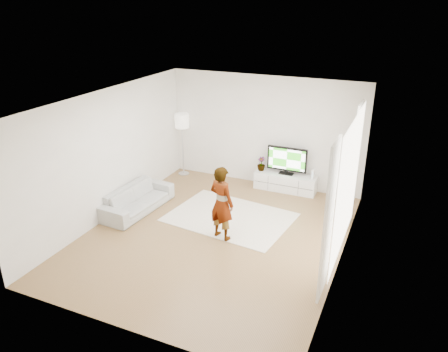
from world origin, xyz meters
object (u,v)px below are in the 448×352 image
at_px(rug, 230,217).
at_px(floor_lamp, 182,124).
at_px(television, 287,160).
at_px(sofa, 138,199).
at_px(player, 222,203).
at_px(media_console, 285,182).

bearing_deg(rug, floor_lamp, 139.59).
distance_m(television, floor_lamp, 2.94).
xyz_separation_m(television, floor_lamp, (-2.87, -0.09, 0.62)).
relative_size(sofa, floor_lamp, 1.12).
xyz_separation_m(player, floor_lamp, (-2.36, 2.71, 0.65)).
relative_size(media_console, sofa, 0.82).
relative_size(television, player, 0.65).
height_order(rug, player, player).
height_order(media_console, player, player).
bearing_deg(floor_lamp, television, 1.85).
bearing_deg(media_console, player, -100.48).
relative_size(television, floor_lamp, 0.59).
distance_m(sofa, floor_lamp, 2.63).
distance_m(player, sofa, 2.33).
bearing_deg(media_console, sofa, -138.72).
height_order(television, rug, television).
bearing_deg(sofa, rug, -71.92).
bearing_deg(sofa, television, -44.32).
distance_m(television, sofa, 3.74).
relative_size(television, sofa, 0.53).
height_order(rug, floor_lamp, floor_lamp).
bearing_deg(sofa, media_console, -44.64).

